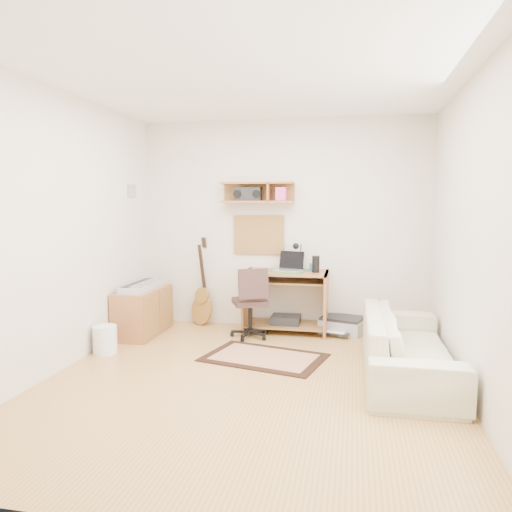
% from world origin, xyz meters
% --- Properties ---
extents(floor, '(3.60, 4.00, 0.01)m').
position_xyz_m(floor, '(0.00, 0.00, -0.01)').
color(floor, tan).
rests_on(floor, ground).
extents(ceiling, '(3.60, 4.00, 0.01)m').
position_xyz_m(ceiling, '(0.00, 0.00, 2.60)').
color(ceiling, white).
rests_on(ceiling, ground).
extents(back_wall, '(3.60, 0.01, 2.60)m').
position_xyz_m(back_wall, '(0.00, 2.00, 1.30)').
color(back_wall, silver).
rests_on(back_wall, ground).
extents(left_wall, '(0.01, 4.00, 2.60)m').
position_xyz_m(left_wall, '(-1.80, 0.00, 1.30)').
color(left_wall, silver).
rests_on(left_wall, ground).
extents(right_wall, '(0.01, 4.00, 2.60)m').
position_xyz_m(right_wall, '(1.80, 0.00, 1.30)').
color(right_wall, silver).
rests_on(right_wall, ground).
extents(wall_shelf, '(0.90, 0.25, 0.26)m').
position_xyz_m(wall_shelf, '(-0.30, 1.88, 1.70)').
color(wall_shelf, '#A7663B').
rests_on(wall_shelf, back_wall).
extents(cork_board, '(0.64, 0.03, 0.49)m').
position_xyz_m(cork_board, '(-0.30, 1.98, 1.17)').
color(cork_board, tan).
rests_on(cork_board, back_wall).
extents(wall_photo, '(0.02, 0.20, 0.15)m').
position_xyz_m(wall_photo, '(-1.79, 1.50, 1.72)').
color(wall_photo, '#4C8CBF').
rests_on(wall_photo, left_wall).
extents(desk, '(1.00, 0.55, 0.75)m').
position_xyz_m(desk, '(0.09, 1.73, 0.38)').
color(desk, '#A7663B').
rests_on(desk, floor).
extents(laptop, '(0.39, 0.39, 0.24)m').
position_xyz_m(laptop, '(0.11, 1.71, 0.87)').
color(laptop, silver).
rests_on(laptop, desk).
extents(speaker, '(0.09, 0.09, 0.20)m').
position_xyz_m(speaker, '(0.45, 1.68, 0.85)').
color(speaker, black).
rests_on(speaker, desk).
extents(desk_lamp, '(0.11, 0.11, 0.33)m').
position_xyz_m(desk_lamp, '(0.25, 1.87, 0.92)').
color(desk_lamp, black).
rests_on(desk_lamp, desk).
extents(pencil_cup, '(0.06, 0.06, 0.09)m').
position_xyz_m(pencil_cup, '(0.39, 1.83, 0.79)').
color(pencil_cup, '#365BA2').
rests_on(pencil_cup, desk).
extents(boombox, '(0.32, 0.15, 0.17)m').
position_xyz_m(boombox, '(-0.41, 1.87, 1.68)').
color(boombox, black).
rests_on(boombox, wall_shelf).
extents(rug, '(1.32, 1.04, 0.02)m').
position_xyz_m(rug, '(0.01, 0.67, 0.01)').
color(rug, beige).
rests_on(rug, floor).
extents(task_chair, '(0.57, 0.57, 0.84)m').
position_xyz_m(task_chair, '(-0.29, 1.40, 0.42)').
color(task_chair, '#34221F').
rests_on(task_chair, floor).
extents(cabinet, '(0.40, 0.90, 0.55)m').
position_xyz_m(cabinet, '(-1.58, 1.28, 0.28)').
color(cabinet, '#A7663B').
rests_on(cabinet, floor).
extents(music_keyboard, '(0.25, 0.80, 0.07)m').
position_xyz_m(music_keyboard, '(-1.58, 1.28, 0.59)').
color(music_keyboard, '#B2B5BA').
rests_on(music_keyboard, cabinet).
extents(guitar, '(0.35, 0.28, 1.14)m').
position_xyz_m(guitar, '(-1.03, 1.86, 0.57)').
color(guitar, '#A77533').
rests_on(guitar, floor).
extents(waste_basket, '(0.30, 0.30, 0.29)m').
position_xyz_m(waste_basket, '(-1.65, 0.49, 0.15)').
color(waste_basket, white).
rests_on(waste_basket, floor).
extents(printer, '(0.59, 0.52, 0.19)m').
position_xyz_m(printer, '(0.77, 1.81, 0.09)').
color(printer, '#A5A8AA').
rests_on(printer, floor).
extents(sofa, '(0.56, 1.92, 0.75)m').
position_xyz_m(sofa, '(1.38, 0.45, 0.38)').
color(sofa, beige).
rests_on(sofa, floor).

